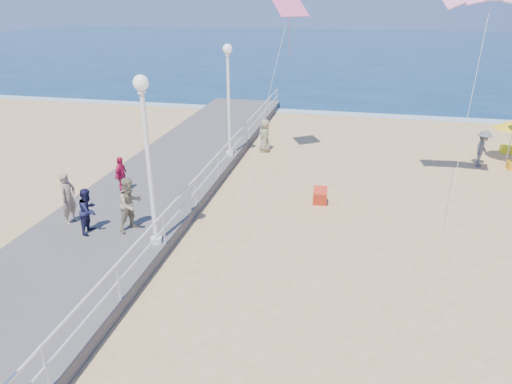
% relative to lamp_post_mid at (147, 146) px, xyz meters
% --- Properties ---
extents(ground, '(160.00, 160.00, 0.00)m').
position_rel_lamp_post_mid_xyz_m(ground, '(5.35, 0.00, -3.66)').
color(ground, tan).
rests_on(ground, ground).
extents(ocean, '(160.00, 90.00, 0.05)m').
position_rel_lamp_post_mid_xyz_m(ocean, '(5.35, 65.00, -3.65)').
color(ocean, '#0D2D4E').
rests_on(ocean, ground).
extents(surf_line, '(160.00, 1.20, 0.04)m').
position_rel_lamp_post_mid_xyz_m(surf_line, '(5.35, 20.50, -3.63)').
color(surf_line, silver).
rests_on(surf_line, ground).
extents(boardwalk, '(5.00, 44.00, 0.40)m').
position_rel_lamp_post_mid_xyz_m(boardwalk, '(-2.15, 0.00, -3.46)').
color(boardwalk, '#645F5A').
rests_on(boardwalk, ground).
extents(railing, '(0.05, 42.00, 0.55)m').
position_rel_lamp_post_mid_xyz_m(railing, '(0.30, 0.00, -2.41)').
color(railing, white).
rests_on(railing, boardwalk).
extents(lamp_post_mid, '(0.44, 0.44, 5.32)m').
position_rel_lamp_post_mid_xyz_m(lamp_post_mid, '(0.00, 0.00, 0.00)').
color(lamp_post_mid, white).
rests_on(lamp_post_mid, boardwalk).
extents(lamp_post_far, '(0.44, 0.44, 5.32)m').
position_rel_lamp_post_mid_xyz_m(lamp_post_far, '(0.00, 9.00, 0.00)').
color(lamp_post_far, white).
rests_on(lamp_post_far, boardwalk).
extents(spectator_1, '(1.06, 1.14, 1.88)m').
position_rel_lamp_post_mid_xyz_m(spectator_1, '(-1.15, 0.70, -2.32)').
color(spectator_1, gray).
rests_on(spectator_1, boardwalk).
extents(spectator_3, '(0.39, 0.88, 1.49)m').
position_rel_lamp_post_mid_xyz_m(spectator_3, '(-3.01, 3.58, -2.52)').
color(spectator_3, '#C11847').
rests_on(spectator_3, boardwalk).
extents(spectator_6, '(0.50, 0.71, 1.85)m').
position_rel_lamp_post_mid_xyz_m(spectator_6, '(-3.47, 0.72, -2.34)').
color(spectator_6, gray).
rests_on(spectator_6, boardwalk).
extents(spectator_7, '(0.64, 0.80, 1.57)m').
position_rel_lamp_post_mid_xyz_m(spectator_7, '(-2.45, 0.25, -2.48)').
color(spectator_7, '#191A38').
rests_on(spectator_7, boardwalk).
extents(beach_walker_a, '(1.10, 1.34, 1.80)m').
position_rel_lamp_post_mid_xyz_m(beach_walker_a, '(12.11, 11.07, -2.76)').
color(beach_walker_a, '#5D5E62').
rests_on(beach_walker_a, ground).
extents(beach_walker_c, '(0.85, 1.01, 1.76)m').
position_rel_lamp_post_mid_xyz_m(beach_walker_c, '(1.35, 11.14, -2.78)').
color(beach_walker_c, gray).
rests_on(beach_walker_c, ground).
extents(box_kite, '(0.60, 0.75, 0.74)m').
position_rel_lamp_post_mid_xyz_m(box_kite, '(4.83, 4.96, -3.36)').
color(box_kite, red).
rests_on(box_kite, ground).
extents(beach_chair_right, '(0.55, 0.55, 0.40)m').
position_rel_lamp_post_mid_xyz_m(beach_chair_right, '(14.02, 13.70, -3.46)').
color(beach_chair_right, yellow).
rests_on(beach_chair_right, ground).
extents(kite_diamond_pink, '(1.82, 1.76, 0.79)m').
position_rel_lamp_post_mid_xyz_m(kite_diamond_pink, '(2.69, 9.94, 3.60)').
color(kite_diamond_pink, '#DE5287').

